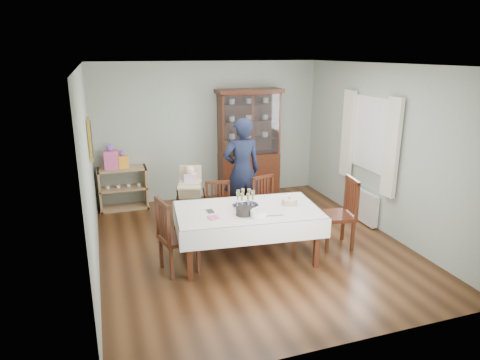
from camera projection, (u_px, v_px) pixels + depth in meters
name	position (u px, v px, depth m)	size (l,w,h in m)	color
floor	(252.00, 245.00, 6.61)	(5.00, 5.00, 0.00)	#593319
room_shell	(241.00, 130.00, 6.60)	(5.00, 5.00, 5.00)	#9EAA99
dining_table	(247.00, 234.00, 6.07)	(2.11, 1.35, 0.76)	#4B2212
china_cabinet	(249.00, 142.00, 8.57)	(1.30, 0.48, 2.18)	#4B2212
sideboard	(123.00, 188.00, 8.04)	(0.90, 0.38, 0.80)	tan
picture_frame	(90.00, 139.00, 6.19)	(0.04, 0.48, 0.58)	gold
window	(372.00, 134.00, 7.11)	(0.04, 1.02, 1.22)	white
curtain_left	(392.00, 148.00, 6.56)	(0.07, 0.30, 1.55)	silver
curtain_right	(348.00, 134.00, 7.68)	(0.07, 0.30, 1.55)	silver
radiator	(362.00, 205.00, 7.45)	(0.10, 0.80, 0.55)	white
chair_far_left	(218.00, 223.00, 6.77)	(0.50, 0.50, 0.91)	#4B2212
chair_far_right	(268.00, 217.00, 6.96)	(0.51, 0.51, 0.94)	#4B2212
chair_end_left	(178.00, 250.00, 5.76)	(0.55, 0.55, 1.04)	#4B2212
chair_end_right	(337.00, 226.00, 6.50)	(0.55, 0.55, 1.07)	#4B2212
woman	(242.00, 171.00, 7.31)	(0.67, 0.44, 1.83)	black
high_chair	(191.00, 204.00, 7.16)	(0.61, 0.61, 1.09)	black
champagne_tray	(245.00, 201.00, 6.06)	(0.38, 0.38, 0.23)	silver
birthday_cake	(289.00, 202.00, 6.12)	(0.26, 0.26, 0.18)	white
plate_stack_dark	(244.00, 211.00, 5.75)	(0.22, 0.22, 0.11)	black
plate_stack_white	(258.00, 213.00, 5.68)	(0.22, 0.22, 0.09)	white
napkin_stack	(214.00, 218.00, 5.63)	(0.13, 0.13, 0.02)	#E95698
cutlery	(207.00, 212.00, 5.86)	(0.12, 0.17, 0.01)	silver
cake_knife	(274.00, 216.00, 5.71)	(0.28, 0.02, 0.01)	silver
gift_bag_pink	(111.00, 158.00, 7.79)	(0.25, 0.17, 0.46)	#E95698
gift_bag_orange	(123.00, 160.00, 7.87)	(0.20, 0.16, 0.34)	#FFA528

